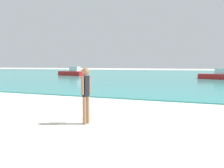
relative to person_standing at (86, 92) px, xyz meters
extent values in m
cube|color=teal|center=(-0.09, 34.71, -0.86)|extent=(160.00, 60.00, 0.06)
cylinder|color=#936B4C|center=(-0.02, -0.07, -0.51)|extent=(0.10, 0.10, 0.77)
cylinder|color=#936B4C|center=(0.02, 0.07, -0.51)|extent=(0.10, 0.10, 0.77)
cube|color=black|center=(0.00, 0.00, 0.16)|extent=(0.15, 0.20, 0.58)
sphere|color=#936B4C|center=(0.00, 0.00, 0.57)|extent=(0.21, 0.21, 0.21)
cylinder|color=#936B4C|center=(-0.03, -0.14, 0.20)|extent=(0.08, 0.08, 0.51)
cylinder|color=#936B4C|center=(0.03, 0.14, 0.20)|extent=(0.08, 0.08, 0.51)
cylinder|color=yellow|center=(-0.28, 0.56, -0.88)|extent=(0.26, 0.26, 0.03)
cube|color=red|center=(4.49, 22.19, -0.55)|extent=(3.70, 2.21, 0.56)
cube|color=silver|center=(5.09, 21.99, 0.05)|extent=(1.46, 1.16, 0.63)
cube|color=red|center=(-14.87, 23.74, -0.51)|extent=(4.09, 1.82, 0.63)
cube|color=silver|center=(-14.16, 23.63, 0.16)|extent=(1.54, 1.08, 0.71)
camera|label=1|loc=(2.93, -5.58, 0.75)|focal=36.75mm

